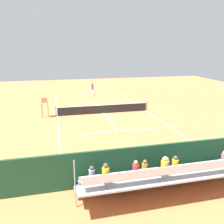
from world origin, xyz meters
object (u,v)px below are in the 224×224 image
object	(u,v)px
bleacher_stand	(165,175)
tennis_ball_far	(101,97)
tennis_player	(92,88)
tennis_racket	(85,95)
umpire_chair	(45,105)
equipment_bag	(156,169)
tennis_ball_near	(108,95)
courtside_bench	(184,159)
tennis_net	(103,109)

from	to	relation	value
bleacher_stand	tennis_ball_far	bearing A→B (deg)	-93.38
bleacher_stand	tennis_player	bearing A→B (deg)	-91.30
tennis_racket	tennis_ball_far	xyz separation A→B (m)	(-1.95, 2.54, 0.02)
umpire_chair	tennis_player	size ratio (longest dim) A/B	1.11
equipment_bag	tennis_player	size ratio (longest dim) A/B	0.47
umpire_chair	equipment_bag	size ratio (longest dim) A/B	2.38
tennis_ball_far	equipment_bag	bearing A→B (deg)	87.44
tennis_ball_near	tennis_ball_far	xyz separation A→B (m)	(1.49, 1.68, 0.00)
equipment_bag	tennis_player	world-z (taller)	tennis_player
courtside_bench	tennis_ball_near	bearing A→B (deg)	-91.63
equipment_bag	tennis_player	bearing A→B (deg)	-90.39
bleacher_stand	equipment_bag	size ratio (longest dim) A/B	10.07
umpire_chair	courtside_bench	bearing A→B (deg)	122.61
tennis_player	tennis_ball_far	xyz separation A→B (m)	(-0.82, 2.41, -0.98)
tennis_net	equipment_bag	bearing A→B (deg)	91.66
umpire_chair	bleacher_stand	bearing A→B (deg)	112.06
tennis_net	equipment_bag	xyz separation A→B (m)	(-0.39, 13.40, -0.32)
courtside_bench	tennis_ball_far	distance (m)	21.92
tennis_net	bleacher_stand	size ratio (longest dim) A/B	1.14
tennis_net	courtside_bench	size ratio (longest dim) A/B	5.72
equipment_bag	tennis_ball_near	bearing A→B (deg)	-95.95
umpire_chair	tennis_racket	world-z (taller)	umpire_chair
bleacher_stand	tennis_racket	world-z (taller)	bleacher_stand
tennis_ball_near	tennis_net	bearing A→B (deg)	74.50
tennis_ball_near	equipment_bag	bearing A→B (deg)	84.05
equipment_bag	tennis_racket	distance (m)	24.58
courtside_bench	tennis_ball_near	size ratio (longest dim) A/B	27.27
tennis_net	tennis_ball_near	bearing A→B (deg)	-105.50
tennis_racket	tennis_ball_near	world-z (taller)	tennis_ball_near
courtside_bench	tennis_racket	distance (m)	24.60
umpire_chair	tennis_ball_near	xyz separation A→B (m)	(-9.06, -10.47, -1.28)
bleacher_stand	tennis_ball_near	world-z (taller)	bleacher_stand
umpire_chair	tennis_player	distance (m)	13.08
tennis_net	tennis_ball_far	distance (m)	8.75
umpire_chair	tennis_ball_far	xyz separation A→B (m)	(-7.57, -8.79, -1.28)
tennis_player	bleacher_stand	bearing A→B (deg)	88.70
umpire_chair	tennis_ball_near	distance (m)	13.91
courtside_bench	tennis_player	distance (m)	24.37
equipment_bag	tennis_racket	world-z (taller)	equipment_bag
tennis_racket	tennis_ball_far	distance (m)	3.20
tennis_racket	courtside_bench	bearing A→B (deg)	96.46
bleacher_stand	equipment_bag	bearing A→B (deg)	-102.50
tennis_player	tennis_ball_near	bearing A→B (deg)	162.50
tennis_net	tennis_racket	distance (m)	11.19
bleacher_stand	courtside_bench	size ratio (longest dim) A/B	5.03
tennis_ball_near	bleacher_stand	bearing A→B (deg)	83.55
bleacher_stand	equipment_bag	world-z (taller)	bleacher_stand
equipment_bag	tennis_player	distance (m)	24.45
equipment_bag	tennis_ball_near	xyz separation A→B (m)	(-2.47, -23.71, -0.15)
tennis_net	umpire_chair	xyz separation A→B (m)	(6.20, 0.16, 0.81)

